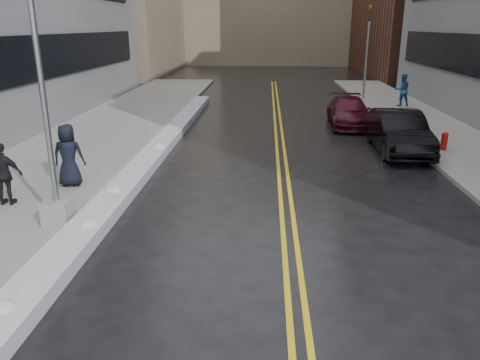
# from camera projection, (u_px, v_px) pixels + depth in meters

# --- Properties ---
(ground) EXTENTS (160.00, 160.00, 0.00)m
(ground) POSITION_uv_depth(u_px,v_px,m) (174.00, 271.00, 9.81)
(ground) COLOR black
(ground) RESTS_ON ground
(sidewalk_west) EXTENTS (5.50, 50.00, 0.15)m
(sidewalk_west) POSITION_uv_depth(u_px,v_px,m) (83.00, 146.00, 19.57)
(sidewalk_west) COLOR gray
(sidewalk_west) RESTS_ON ground
(sidewalk_east) EXTENTS (4.00, 50.00, 0.15)m
(sidewalk_east) POSITION_uv_depth(u_px,v_px,m) (468.00, 152.00, 18.72)
(sidewalk_east) COLOR gray
(sidewalk_east) RESTS_ON ground
(lane_line_left) EXTENTS (0.12, 50.00, 0.01)m
(lane_line_left) POSITION_uv_depth(u_px,v_px,m) (277.00, 151.00, 19.16)
(lane_line_left) COLOR gold
(lane_line_left) RESTS_ON ground
(lane_line_right) EXTENTS (0.12, 50.00, 0.01)m
(lane_line_right) POSITION_uv_depth(u_px,v_px,m) (284.00, 151.00, 19.14)
(lane_line_right) COLOR gold
(lane_line_right) RESTS_ON ground
(snow_ridge) EXTENTS (0.90, 30.00, 0.34)m
(snow_ridge) POSITION_uv_depth(u_px,v_px,m) (150.00, 158.00, 17.47)
(snow_ridge) COLOR silver
(snow_ridge) RESTS_ON ground
(lamppost) EXTENTS (0.65, 0.65, 7.62)m
(lamppost) POSITION_uv_depth(u_px,v_px,m) (48.00, 130.00, 11.08)
(lamppost) COLOR gray
(lamppost) RESTS_ON sidewalk_west
(fire_hydrant) EXTENTS (0.26, 0.26, 0.73)m
(fire_hydrant) POSITION_uv_depth(u_px,v_px,m) (444.00, 140.00, 18.63)
(fire_hydrant) COLOR maroon
(fire_hydrant) RESTS_ON sidewalk_east
(traffic_signal) EXTENTS (0.16, 0.20, 6.00)m
(traffic_signal) POSITION_uv_depth(u_px,v_px,m) (367.00, 49.00, 31.03)
(traffic_signal) COLOR gray
(traffic_signal) RESTS_ON sidewalk_east
(pedestrian_c) EXTENTS (0.98, 0.68, 1.94)m
(pedestrian_c) POSITION_uv_depth(u_px,v_px,m) (68.00, 155.00, 14.29)
(pedestrian_c) COLOR black
(pedestrian_c) RESTS_ON sidewalk_west
(pedestrian_d) EXTENTS (1.04, 0.46, 1.75)m
(pedestrian_d) POSITION_uv_depth(u_px,v_px,m) (4.00, 174.00, 12.78)
(pedestrian_d) COLOR black
(pedestrian_d) RESTS_ON sidewalk_west
(pedestrian_east) EXTENTS (1.00, 0.81, 1.93)m
(pedestrian_east) POSITION_uv_depth(u_px,v_px,m) (402.00, 90.00, 28.70)
(pedestrian_east) COLOR navy
(pedestrian_east) RESTS_ON sidewalk_east
(car_black) EXTENTS (1.83, 5.05, 1.66)m
(car_black) POSITION_uv_depth(u_px,v_px,m) (399.00, 132.00, 18.74)
(car_black) COLOR black
(car_black) RESTS_ON ground
(car_maroon) EXTENTS (2.18, 4.94, 1.41)m
(car_maroon) POSITION_uv_depth(u_px,v_px,m) (349.00, 112.00, 23.80)
(car_maroon) COLOR #3F0A18
(car_maroon) RESTS_ON ground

